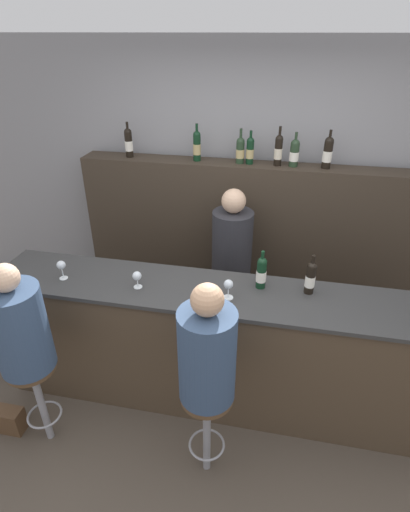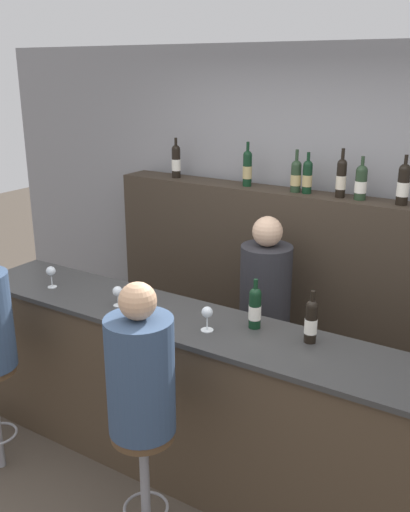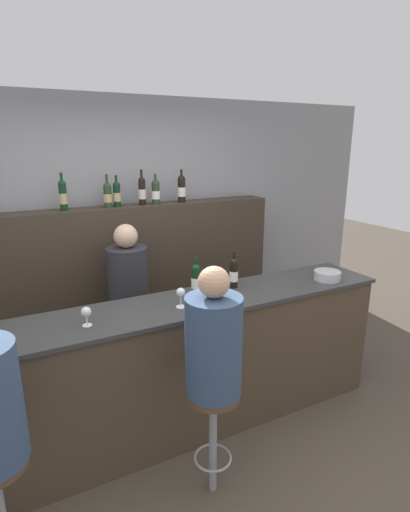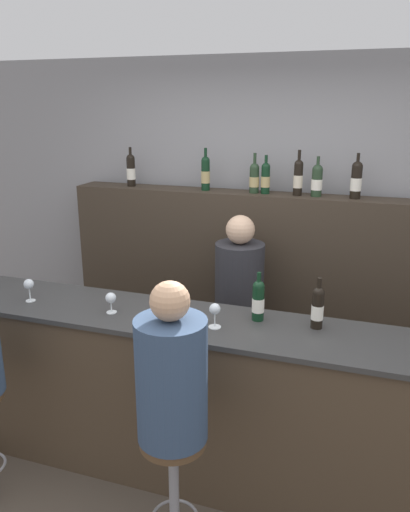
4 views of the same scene
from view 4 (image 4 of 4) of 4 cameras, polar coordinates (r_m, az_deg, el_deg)
The scene contains 19 objects.
ground_plane at distance 3.23m, azimuth -0.55°, elevation -26.59°, with size 16.00×16.00×0.00m, color #4C4238.
wall_back at distance 4.19m, azimuth 7.50°, elevation 4.09°, with size 6.40×0.05×2.60m.
bar_counter at distance 3.09m, azimuth 1.02°, elevation -16.41°, with size 3.42×0.55×1.05m.
back_bar_cabinet at distance 4.13m, azimuth 6.61°, elevation -3.62°, with size 3.21×0.28×1.56m.
wine_bottle_counter_0 at distance 2.83m, azimuth 6.10°, elevation -5.02°, with size 0.07×0.07×0.29m.
wine_bottle_counter_1 at distance 2.79m, azimuth 12.75°, elevation -5.71°, with size 0.07×0.07×0.29m.
wine_bottle_backbar_0 at distance 4.28m, azimuth -8.46°, elevation 9.71°, with size 0.07×0.07×0.32m.
wine_bottle_backbar_1 at distance 4.03m, azimuth 0.06°, elevation 9.47°, with size 0.07×0.07×0.34m.
wine_bottle_backbar_2 at distance 3.93m, azimuth 5.66°, elevation 8.90°, with size 0.08×0.08×0.31m.
wine_bottle_backbar_3 at distance 3.91m, azimuth 6.93°, elevation 8.87°, with size 0.07×0.07×0.29m.
wine_bottle_backbar_4 at distance 3.86m, azimuth 10.60°, elevation 8.86°, with size 0.07×0.07×0.34m.
wine_bottle_backbar_5 at distance 3.85m, azimuth 12.68°, elevation 8.45°, with size 0.08×0.08×0.30m.
wine_bottle_backbar_6 at distance 3.83m, azimuth 16.91°, elevation 8.35°, with size 0.08×0.08×0.33m.
wine_glass_0 at distance 3.27m, azimuth -19.48°, elevation -3.16°, with size 0.06×0.06×0.14m.
wine_glass_1 at distance 2.98m, azimuth -10.72°, elevation -4.82°, with size 0.06×0.06×0.12m.
wine_glass_2 at distance 2.73m, azimuth 1.13°, elevation -6.24°, with size 0.07×0.07×0.14m.
bar_stool_right at distance 2.62m, azimuth -3.62°, elevation -22.88°, with size 0.32×0.32×0.72m.
guest_seated_right at distance 2.33m, azimuth -3.85°, elevation -13.32°, with size 0.33×0.33×0.78m.
bartender at distance 3.76m, azimuth 3.84°, elevation -7.40°, with size 0.36×0.36×1.48m.
Camera 4 is at (0.77, -2.21, 2.23)m, focal length 35.00 mm.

